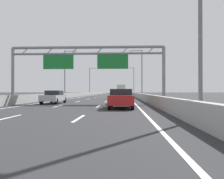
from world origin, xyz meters
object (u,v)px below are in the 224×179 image
at_px(streetlamp_left_far, 90,79).
at_px(green_car, 121,93).
at_px(sign_gantry, 87,60).
at_px(streetlamp_right_near, 195,7).
at_px(box_truck, 121,90).
at_px(streetlamp_right_far, 133,79).
at_px(orange_car, 115,92).
at_px(streetlamp_right_mid, 141,71).
at_px(yellow_car, 123,92).
at_px(streetlamp_left_mid, 66,71).
at_px(black_car, 122,97).
at_px(silver_car, 54,97).
at_px(red_car, 121,98).

xyz_separation_m(streetlamp_left_far, green_car, (10.84, -18.31, -4.64)).
distance_m(sign_gantry, streetlamp_right_near, 16.02).
xyz_separation_m(green_car, box_truck, (0.05, 9.81, 0.99)).
bearing_deg(box_truck, streetlamp_right_far, 64.57).
height_order(streetlamp_right_near, orange_car, streetlamp_right_near).
bearing_deg(streetlamp_right_mid, yellow_car, 92.52).
relative_size(streetlamp_left_mid, orange_car, 2.25).
relative_size(orange_car, green_car, 0.92).
distance_m(orange_car, black_car, 94.46).
xyz_separation_m(green_car, silver_car, (-6.83, -37.66, -0.04)).
distance_m(streetlamp_right_near, streetlamp_left_far, 70.83).
xyz_separation_m(orange_car, silver_car, (-3.31, -93.96, -0.06)).
bearing_deg(sign_gantry, yellow_car, 87.93).
distance_m(black_car, green_car, 38.07).
distance_m(streetlamp_right_near, streetlamp_right_far, 69.24).
bearing_deg(streetlamp_left_far, yellow_car, 77.30).
bearing_deg(streetlamp_right_far, streetlamp_right_near, -90.00).
xyz_separation_m(sign_gantry, box_truck, (3.47, 46.60, -3.10)).
relative_size(orange_car, black_car, 0.98).
relative_size(streetlamp_right_near, yellow_car, 2.16).
relative_size(orange_car, red_car, 0.98).
distance_m(green_car, silver_car, 38.27).
bearing_deg(silver_car, sign_gantry, 14.18).
height_order(streetlamp_right_mid, yellow_car, streetlamp_right_mid).
relative_size(streetlamp_right_far, orange_car, 2.25).
height_order(streetlamp_right_far, orange_car, streetlamp_right_far).
height_order(streetlamp_right_far, silver_car, streetlamp_right_far).
distance_m(streetlamp_left_mid, red_car, 30.38).
bearing_deg(silver_car, streetlamp_left_far, 94.09).
relative_size(sign_gantry, orange_car, 4.07).
height_order(sign_gantry, streetlamp_right_far, streetlamp_right_far).
bearing_deg(green_car, orange_car, 93.58).
relative_size(streetlamp_left_far, silver_car, 2.12).
bearing_deg(streetlamp_left_far, black_car, -78.66).
bearing_deg(streetlamp_right_far, box_truck, -115.43).
height_order(streetlamp_right_near, red_car, streetlamp_right_near).
xyz_separation_m(streetlamp_right_mid, silver_car, (-10.93, -21.35, -4.68)).
height_order(streetlamp_left_far, silver_car, streetlamp_left_far).
xyz_separation_m(yellow_car, box_truck, (-0.33, -58.31, 0.99)).
height_order(red_car, silver_car, red_car).
relative_size(sign_gantry, streetlamp_left_far, 1.81).
bearing_deg(streetlamp_right_near, red_car, 118.24).
height_order(black_car, box_truck, box_truck).
height_order(streetlamp_right_near, green_car, streetlamp_right_near).
bearing_deg(green_car, sign_gantry, -95.30).
relative_size(streetlamp_right_mid, red_car, 2.21).
distance_m(streetlamp_right_mid, streetlamp_left_far, 37.70).
distance_m(streetlamp_right_mid, black_car, 22.54).
xyz_separation_m(streetlamp_left_mid, streetlamp_left_far, (0.00, 34.62, 0.00)).
height_order(green_car, box_truck, box_truck).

